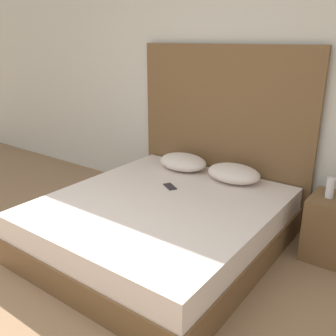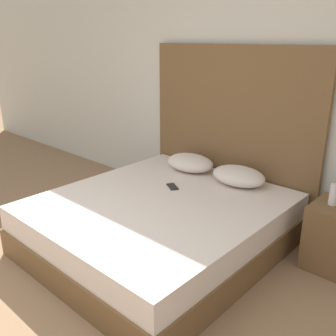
{
  "view_description": "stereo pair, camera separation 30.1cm",
  "coord_description": "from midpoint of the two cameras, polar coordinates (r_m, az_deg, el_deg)",
  "views": [
    {
      "loc": [
        1.77,
        -0.51,
        1.67
      ],
      "look_at": [
        0.08,
        1.78,
        0.68
      ],
      "focal_mm": 40.0,
      "sensor_mm": 36.0,
      "label": 1
    },
    {
      "loc": [
        2.0,
        -0.32,
        1.67
      ],
      "look_at": [
        0.08,
        1.78,
        0.68
      ],
      "focal_mm": 40.0,
      "sensor_mm": 36.0,
      "label": 2
    }
  ],
  "objects": [
    {
      "name": "pillow_right",
      "position": [
        3.42,
        7.51,
        -0.86
      ],
      "size": [
        0.49,
        0.36,
        0.16
      ],
      "color": "silver",
      "rests_on": "bed"
    },
    {
      "name": "headboard",
      "position": [
        3.67,
        5.87,
        5.59
      ],
      "size": [
        1.81,
        0.05,
        1.62
      ],
      "color": "brown",
      "rests_on": "ground_plane"
    },
    {
      "name": "toiletry_bottle",
      "position": [
        3.05,
        20.94,
        -2.88
      ],
      "size": [
        0.06,
        0.06,
        0.16
      ],
      "color": "silver",
      "rests_on": "nightstand"
    },
    {
      "name": "phone_on_bed",
      "position": [
        3.29,
        -2.32,
        -2.88
      ],
      "size": [
        0.16,
        0.14,
        0.01
      ],
      "color": "#232328",
      "rests_on": "bed"
    },
    {
      "name": "wall_back",
      "position": [
        3.69,
        5.61,
        14.19
      ],
      "size": [
        10.0,
        0.06,
        2.7
      ],
      "color": "silver",
      "rests_on": "ground_plane"
    },
    {
      "name": "pillow_left",
      "position": [
        3.7,
        -0.02,
        0.89
      ],
      "size": [
        0.49,
        0.36,
        0.16
      ],
      "color": "silver",
      "rests_on": "bed"
    },
    {
      "name": "bed",
      "position": [
        3.13,
        -3.83,
        -8.58
      ],
      "size": [
        1.73,
        1.91,
        0.43
      ],
      "color": "brown",
      "rests_on": "ground_plane"
    }
  ]
}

